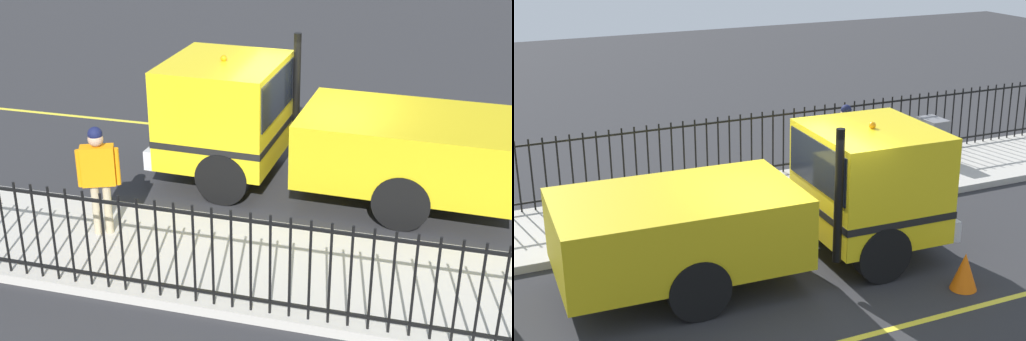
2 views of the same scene
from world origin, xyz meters
The scene contains 8 objects.
ground_plane centered at (0.00, 0.00, 0.00)m, with size 52.99×52.99×0.00m, color #2B2B2D.
sidewalk_slab centered at (3.16, 0.00, 0.07)m, with size 2.61×24.08×0.15m, color #B7B2A8.
lane_marking centered at (-2.21, 0.00, 0.00)m, with size 0.12×21.68×0.01m, color yellow.
work_truck centered at (0.18, -0.05, 1.25)m, with size 2.45×6.57×2.66m.
worker_standing centered at (2.93, -2.70, 1.25)m, with size 0.41×0.61×1.80m.
iron_fence centered at (4.33, 0.00, 0.88)m, with size 0.04×20.51×1.46m.
utility_cabinet centered at (3.73, -5.56, 0.64)m, with size 0.70×0.48×0.98m, color slate.
traffic_cone centered at (-1.65, -2.25, 0.31)m, with size 0.43×0.43×0.62m, color orange.
Camera 2 is at (-10.09, 5.07, 5.71)m, focal length 52.63 mm.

